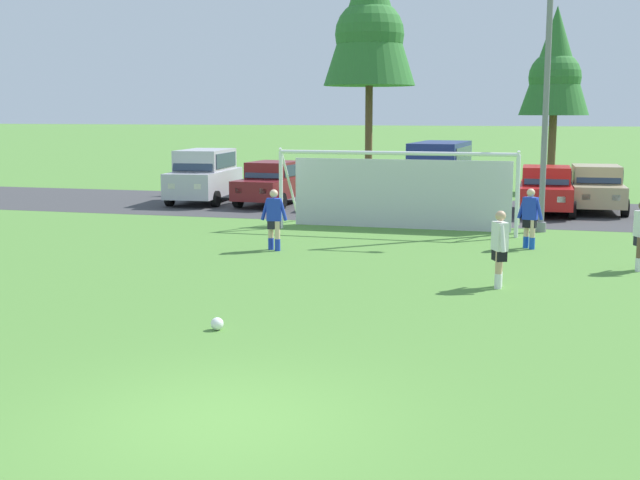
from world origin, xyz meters
name	(u,v)px	position (x,y,z in m)	size (l,w,h in m)	color
ground_plane	(413,238)	(0.00, 15.00, 0.00)	(400.00, 400.00, 0.00)	#518438
parking_lot_strip	(442,210)	(0.00, 22.05, 0.00)	(52.00, 8.40, 0.01)	#3D3D3F
soccer_ball	(217,324)	(-1.63, 3.85, 0.11)	(0.22, 0.22, 0.22)	white
soccer_goal	(399,189)	(-0.73, 16.68, 1.29)	(7.44, 2.00, 2.57)	white
player_striker_near	(274,220)	(-3.27, 11.85, 0.82)	(0.75, 0.31, 1.64)	beige
player_midfield_center	(499,249)	(2.81, 8.60, 0.82)	(0.38, 0.73, 1.64)	tan
player_defender_far	(530,219)	(3.33, 13.92, 0.82)	(0.71, 0.35, 1.64)	beige
parked_car_slot_far_left	(205,175)	(-9.72, 22.24, 1.11)	(2.39, 4.73, 2.16)	#B2B2BC
parked_car_slot_left	(273,183)	(-6.77, 22.16, 0.88)	(2.27, 4.32, 1.72)	maroon
parked_car_slot_center_left	(354,186)	(-3.31, 21.66, 0.88)	(2.26, 4.32, 1.72)	#194C2D
parked_car_slot_center	(439,173)	(-0.27, 23.17, 1.34)	(2.43, 4.92, 2.52)	navy
parked_car_slot_center_right	(546,190)	(3.75, 22.02, 0.88)	(2.07, 4.22, 1.72)	red
parked_car_slot_right	(596,188)	(5.54, 23.13, 0.88)	(2.14, 4.25, 1.72)	tan
tree_left_edge	(370,17)	(-4.68, 30.75, 8.15)	(4.44, 4.44, 11.85)	brown
tree_mid_left	(555,65)	(3.98, 31.09, 5.81)	(3.17, 3.17, 8.47)	brown
street_lamp	(552,88)	(3.79, 17.29, 4.38)	(2.00, 0.32, 8.48)	slate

